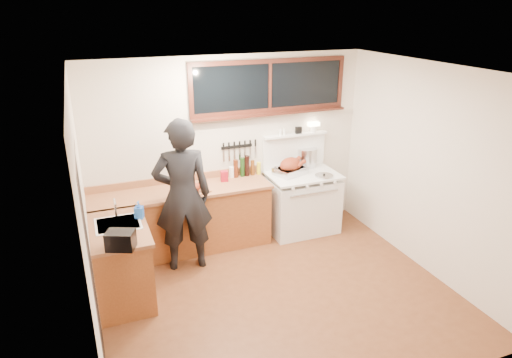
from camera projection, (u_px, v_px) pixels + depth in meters
name	position (u px, v px, depth m)	size (l,w,h in m)	color
ground_plane	(278.00, 294.00, 5.43)	(4.00, 3.50, 0.02)	#582D17
room_shell	(281.00, 162.00, 4.83)	(4.10, 3.60, 2.65)	beige
counter_back	(182.00, 220.00, 6.25)	(2.44, 0.64, 1.00)	brown
counter_left	(121.00, 262.00, 5.23)	(0.64, 1.09, 0.90)	brown
sink_unit	(119.00, 228.00, 5.16)	(0.50, 0.45, 0.37)	white
vintage_stove	(302.00, 201.00, 6.82)	(1.02, 0.74, 1.58)	white
back_window	(270.00, 92.00, 6.38)	(2.32, 0.13, 0.77)	black
left_doorway	(92.00, 272.00, 3.88)	(0.02, 1.04, 2.17)	black
knife_strip	(238.00, 147.00, 6.50)	(0.52, 0.03, 0.28)	black
man	(183.00, 196.00, 5.66)	(0.77, 0.55, 1.98)	black
soap_bottle	(139.00, 210.00, 5.25)	(0.12, 0.12, 0.21)	blue
toaster	(121.00, 240.00, 4.59)	(0.33, 0.28, 0.19)	black
cutting_board	(194.00, 189.00, 5.97)	(0.46, 0.41, 0.14)	#945C3B
roast_turkey	(291.00, 167.00, 6.62)	(0.52, 0.46, 0.25)	silver
stockpot	(307.00, 157.00, 6.92)	(0.31, 0.31, 0.29)	silver
saucepan	(303.00, 162.00, 6.95)	(0.20, 0.31, 0.13)	silver
pot_lid	(324.00, 176.00, 6.55)	(0.32, 0.32, 0.04)	silver
coffee_tin	(224.00, 176.00, 6.36)	(0.11, 0.10, 0.15)	maroon
pitcher	(232.00, 172.00, 6.51)	(0.08, 0.08, 0.15)	white
bottle_cluster	(246.00, 167.00, 6.53)	(0.42, 0.07, 0.30)	black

